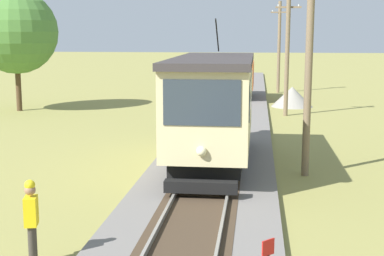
{
  "coord_description": "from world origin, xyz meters",
  "views": [
    {
      "loc": [
        1.47,
        -4.33,
        4.63
      ],
      "look_at": [
        -0.66,
        14.07,
        1.5
      ],
      "focal_mm": 52.95,
      "sensor_mm": 36.0,
      "label": 1
    }
  ],
  "objects_px": {
    "red_tram": "(213,105)",
    "utility_pole_near_tram": "(309,65)",
    "gravel_pile": "(292,97)",
    "utility_pole_far": "(279,46)",
    "tree_right_near": "(16,32)",
    "freight_car": "(236,78)",
    "utility_pole_mid": "(287,53)",
    "track_worker": "(31,219)"
  },
  "relations": [
    {
      "from": "red_tram",
      "to": "utility_pole_far",
      "type": "xyz_separation_m",
      "value": [
        3.07,
        25.51,
        1.4
      ]
    },
    {
      "from": "freight_car",
      "to": "utility_pole_far",
      "type": "relative_size",
      "value": 0.74
    },
    {
      "from": "utility_pole_far",
      "to": "tree_right_near",
      "type": "bearing_deg",
      "value": -142.19
    },
    {
      "from": "utility_pole_near_tram",
      "to": "utility_pole_far",
      "type": "xyz_separation_m",
      "value": [
        -0.0,
        26.17,
        -0.03
      ]
    },
    {
      "from": "tree_right_near",
      "to": "track_worker",
      "type": "bearing_deg",
      "value": -66.02
    },
    {
      "from": "red_tram",
      "to": "utility_pole_mid",
      "type": "distance_m",
      "value": 13.28
    },
    {
      "from": "gravel_pile",
      "to": "track_worker",
      "type": "distance_m",
      "value": 26.53
    },
    {
      "from": "utility_pole_far",
      "to": "track_worker",
      "type": "bearing_deg",
      "value": -99.96
    },
    {
      "from": "red_tram",
      "to": "utility_pole_near_tram",
      "type": "xyz_separation_m",
      "value": [
        3.07,
        -0.67,
        1.43
      ]
    },
    {
      "from": "utility_pole_mid",
      "to": "tree_right_near",
      "type": "bearing_deg",
      "value": 178.48
    },
    {
      "from": "utility_pole_near_tram",
      "to": "tree_right_near",
      "type": "bearing_deg",
      "value": 138.51
    },
    {
      "from": "utility_pole_near_tram",
      "to": "red_tram",
      "type": "bearing_deg",
      "value": 167.73
    },
    {
      "from": "freight_car",
      "to": "utility_pole_near_tram",
      "type": "distance_m",
      "value": 21.24
    },
    {
      "from": "utility_pole_mid",
      "to": "track_worker",
      "type": "xyz_separation_m",
      "value": [
        -6.0,
        -21.53,
        -2.52
      ]
    },
    {
      "from": "utility_pole_near_tram",
      "to": "gravel_pile",
      "type": "xyz_separation_m",
      "value": [
        0.59,
        17.69,
        -2.99
      ]
    },
    {
      "from": "freight_car",
      "to": "gravel_pile",
      "type": "xyz_separation_m",
      "value": [
        3.67,
        -3.23,
        -0.93
      ]
    },
    {
      "from": "gravel_pile",
      "to": "tree_right_near",
      "type": "bearing_deg",
      "value": -167.11
    },
    {
      "from": "gravel_pile",
      "to": "utility_pole_far",
      "type": "bearing_deg",
      "value": 93.97
    },
    {
      "from": "utility_pole_far",
      "to": "track_worker",
      "type": "relative_size",
      "value": 3.92
    },
    {
      "from": "tree_right_near",
      "to": "utility_pole_far",
      "type": "bearing_deg",
      "value": 37.81
    },
    {
      "from": "utility_pole_near_tram",
      "to": "utility_pole_far",
      "type": "distance_m",
      "value": 26.17
    },
    {
      "from": "utility_pole_far",
      "to": "tree_right_near",
      "type": "distance_m",
      "value": 19.98
    },
    {
      "from": "red_tram",
      "to": "freight_car",
      "type": "distance_m",
      "value": 20.26
    },
    {
      "from": "freight_car",
      "to": "red_tram",
      "type": "bearing_deg",
      "value": -89.99
    },
    {
      "from": "red_tram",
      "to": "gravel_pile",
      "type": "distance_m",
      "value": 17.48
    },
    {
      "from": "red_tram",
      "to": "utility_pole_near_tram",
      "type": "height_order",
      "value": "utility_pole_near_tram"
    },
    {
      "from": "utility_pole_mid",
      "to": "tree_right_near",
      "type": "height_order",
      "value": "tree_right_near"
    },
    {
      "from": "utility_pole_mid",
      "to": "utility_pole_far",
      "type": "relative_size",
      "value": 0.97
    },
    {
      "from": "utility_pole_near_tram",
      "to": "gravel_pile",
      "type": "height_order",
      "value": "utility_pole_near_tram"
    },
    {
      "from": "red_tram",
      "to": "utility_pole_mid",
      "type": "bearing_deg",
      "value": 76.55
    },
    {
      "from": "red_tram",
      "to": "gravel_pile",
      "type": "xyz_separation_m",
      "value": [
        3.66,
        17.02,
        -1.56
      ]
    },
    {
      "from": "track_worker",
      "to": "red_tram",
      "type": "bearing_deg",
      "value": 57.7
    },
    {
      "from": "utility_pole_far",
      "to": "gravel_pile",
      "type": "bearing_deg",
      "value": -86.03
    },
    {
      "from": "freight_car",
      "to": "track_worker",
      "type": "height_order",
      "value": "freight_car"
    },
    {
      "from": "utility_pole_near_tram",
      "to": "utility_pole_mid",
      "type": "distance_m",
      "value": 13.52
    },
    {
      "from": "utility_pole_mid",
      "to": "gravel_pile",
      "type": "bearing_deg",
      "value": 81.95
    },
    {
      "from": "utility_pole_mid",
      "to": "utility_pole_far",
      "type": "distance_m",
      "value": 12.65
    },
    {
      "from": "red_tram",
      "to": "freight_car",
      "type": "bearing_deg",
      "value": 90.01
    },
    {
      "from": "red_tram",
      "to": "freight_car",
      "type": "relative_size",
      "value": 1.64
    },
    {
      "from": "red_tram",
      "to": "tree_right_near",
      "type": "relative_size",
      "value": 1.2
    },
    {
      "from": "freight_car",
      "to": "utility_pole_mid",
      "type": "bearing_deg",
      "value": -67.39
    },
    {
      "from": "freight_car",
      "to": "tree_right_near",
      "type": "xyz_separation_m",
      "value": [
        -12.69,
        -6.97,
        3.1
      ]
    }
  ]
}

